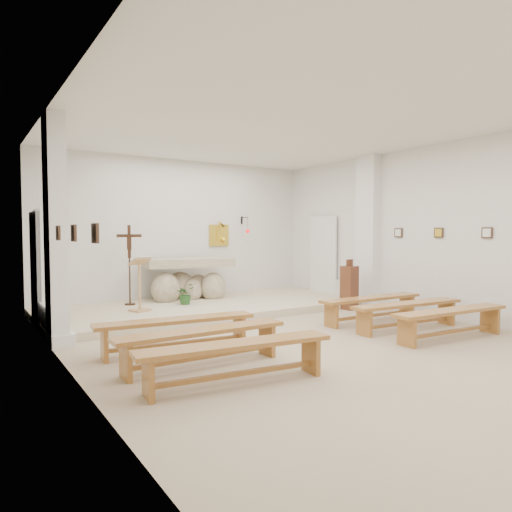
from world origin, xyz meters
TOP-DOWN VIEW (x-y plane):
  - ground at (0.00, 0.00)m, footprint 7.00×10.00m
  - wall_left at (-3.49, 0.00)m, footprint 0.02×10.00m
  - wall_right at (3.49, 0.00)m, footprint 0.02×10.00m
  - wall_back at (0.00, 4.99)m, footprint 7.00×0.02m
  - ceiling at (0.00, 0.00)m, footprint 7.00×10.00m
  - sanctuary_platform at (0.00, 3.50)m, footprint 6.98×3.00m
  - pilaster_left at (-3.37, 2.00)m, footprint 0.26×0.55m
  - pilaster_right at (3.37, 2.00)m, footprint 0.26×0.55m
  - gold_wall_relief at (1.05, 4.96)m, footprint 0.55×0.04m
  - sanctuary_lamp at (1.75, 4.71)m, footprint 0.11×0.36m
  - station_frame_left_front at (-3.47, -0.80)m, footprint 0.03×0.20m
  - station_frame_left_mid at (-3.47, 0.20)m, footprint 0.03×0.20m
  - station_frame_left_rear at (-3.47, 1.20)m, footprint 0.03×0.20m
  - station_frame_right_front at (3.47, -0.80)m, footprint 0.03×0.20m
  - station_frame_right_mid at (3.47, 0.20)m, footprint 0.03×0.20m
  - station_frame_right_rear at (3.47, 1.20)m, footprint 0.03×0.20m
  - radiator_left at (-3.43, 2.70)m, footprint 0.10×0.85m
  - radiator_right at (3.43, 2.70)m, footprint 0.10×0.85m
  - altar at (-0.08, 4.40)m, footprint 2.14×1.08m
  - lectern at (-1.60, 3.39)m, footprint 0.47×0.43m
  - crucifix_stand at (-1.51, 4.30)m, footprint 0.51×0.23m
  - potted_plant at (-0.47, 3.70)m, footprint 0.52×0.49m
  - donation_pedestal at (2.70, 1.90)m, footprint 0.34×0.34m
  - bench_left_front at (-2.01, 0.62)m, footprint 2.34×0.63m
  - bench_right_front at (2.01, 0.62)m, footprint 2.32×0.45m
  - bench_left_second at (-2.01, -0.23)m, footprint 2.31×0.38m
  - bench_right_second at (2.01, -0.23)m, footprint 2.33×0.57m
  - bench_left_third at (-2.01, -1.08)m, footprint 2.34×0.64m
  - bench_right_third at (2.01, -1.08)m, footprint 2.33×0.54m

SIDE VIEW (x-z plane):
  - ground at x=0.00m, z-range 0.00..0.00m
  - sanctuary_platform at x=0.00m, z-range 0.00..0.15m
  - radiator_left at x=-3.43m, z-range 0.01..0.53m
  - radiator_right at x=3.43m, z-range 0.01..0.53m
  - bench_left_front at x=-2.01m, z-range 0.12..0.61m
  - bench_right_front at x=2.01m, z-range 0.12..0.61m
  - bench_left_second at x=-2.01m, z-range 0.12..0.61m
  - bench_right_second at x=2.01m, z-range 0.12..0.61m
  - bench_left_third at x=-2.01m, z-range 0.12..0.61m
  - bench_right_third at x=2.01m, z-range 0.12..0.61m
  - potted_plant at x=-0.47m, z-range 0.15..0.61m
  - donation_pedestal at x=2.70m, z-range -0.07..1.06m
  - altar at x=-0.08m, z-range 0.03..1.08m
  - lectern at x=-1.60m, z-range 0.14..1.25m
  - crucifix_stand at x=-1.51m, z-range 0.29..2.02m
  - gold_wall_relief at x=1.05m, z-range 1.38..1.92m
  - station_frame_left_front at x=-3.47m, z-range 1.62..1.82m
  - station_frame_left_mid at x=-3.47m, z-range 1.62..1.82m
  - station_frame_left_rear at x=-3.47m, z-range 1.62..1.82m
  - station_frame_right_front at x=3.47m, z-range 1.62..1.82m
  - station_frame_right_mid at x=3.47m, z-range 1.62..1.82m
  - station_frame_right_rear at x=3.47m, z-range 1.62..1.82m
  - wall_left at x=-3.49m, z-range 0.00..3.50m
  - wall_right at x=3.49m, z-range 0.00..3.50m
  - wall_back at x=0.00m, z-range 0.00..3.50m
  - pilaster_left at x=-3.37m, z-range 0.00..3.50m
  - pilaster_right at x=3.37m, z-range 0.00..3.50m
  - sanctuary_lamp at x=1.75m, z-range 1.59..2.03m
  - ceiling at x=0.00m, z-range 3.48..3.50m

